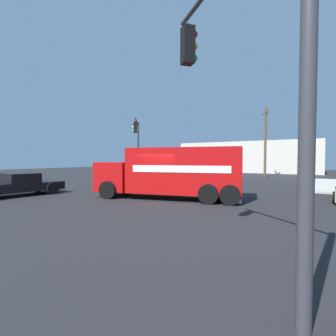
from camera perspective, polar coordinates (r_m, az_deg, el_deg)
ground_plane at (r=14.27m, az=-1.72°, el=-6.97°), size 100.00×100.00×0.00m
delivery_truck at (r=14.12m, az=1.06°, el=-0.96°), size 8.58×4.57×2.86m
traffic_light_primary at (r=23.90m, az=-7.08°, el=6.00°), size 2.37×3.32×5.94m
traffic_light_secondary at (r=4.85m, az=17.46°, el=23.71°), size 3.26×2.65×6.17m
pickup_black at (r=17.67m, az=-31.32°, el=-3.15°), size 2.68×5.38×1.38m
utility_pole at (r=33.82m, az=21.41°, el=5.75°), size 1.15×1.99×8.72m
building_backdrop at (r=45.03m, az=17.64°, el=2.38°), size 22.74×6.00×5.14m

